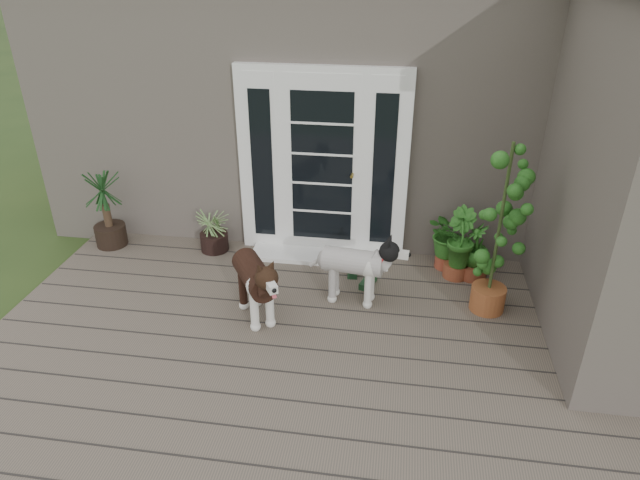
# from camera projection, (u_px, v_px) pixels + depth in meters

# --- Properties ---
(deck) EXTENTS (6.20, 4.60, 0.12)m
(deck) POSITION_uv_depth(u_px,v_px,m) (308.00, 379.00, 4.80)
(deck) COLOR #6B5B4C
(deck) RESTS_ON ground
(house_main) EXTENTS (7.40, 4.00, 3.10)m
(house_main) POSITION_uv_depth(u_px,v_px,m) (358.00, 91.00, 7.81)
(house_main) COLOR #665E54
(house_main) RESTS_ON ground
(door_unit) EXTENTS (1.90, 0.14, 2.15)m
(door_unit) POSITION_uv_depth(u_px,v_px,m) (323.00, 165.00, 6.21)
(door_unit) COLOR white
(door_unit) RESTS_ON deck
(door_step) EXTENTS (1.60, 0.40, 0.05)m
(door_step) POSITION_uv_depth(u_px,v_px,m) (320.00, 256.00, 6.53)
(door_step) COLOR white
(door_step) RESTS_ON deck
(brindle_dog) EXTENTS (0.76, 0.91, 0.70)m
(brindle_dog) POSITION_uv_depth(u_px,v_px,m) (255.00, 286.00, 5.34)
(brindle_dog) COLOR #331B12
(brindle_dog) RESTS_ON deck
(white_dog) EXTENTS (0.84, 0.44, 0.67)m
(white_dog) POSITION_uv_depth(u_px,v_px,m) (352.00, 272.00, 5.60)
(white_dog) COLOR silver
(white_dog) RESTS_ON deck
(spider_plant) EXTENTS (0.72, 0.72, 0.58)m
(spider_plant) POSITION_uv_depth(u_px,v_px,m) (213.00, 228.00, 6.57)
(spider_plant) COLOR #97BE74
(spider_plant) RESTS_ON deck
(yucca) EXTENTS (0.89, 0.89, 1.00)m
(yucca) POSITION_uv_depth(u_px,v_px,m) (106.00, 207.00, 6.59)
(yucca) COLOR black
(yucca) RESTS_ON deck
(herb_a) EXTENTS (0.69, 0.69, 0.63)m
(herb_a) POSITION_uv_depth(u_px,v_px,m) (448.00, 242.00, 6.20)
(herb_a) COLOR #18541B
(herb_a) RESTS_ON deck
(herb_b) EXTENTS (0.51, 0.51, 0.59)m
(herb_b) POSITION_uv_depth(u_px,v_px,m) (458.00, 253.00, 6.03)
(herb_b) COLOR #1A5B1F
(herb_b) RESTS_ON deck
(herb_c) EXTENTS (0.34, 0.34, 0.49)m
(herb_c) POSITION_uv_depth(u_px,v_px,m) (474.00, 257.00, 6.05)
(herb_c) COLOR #1D5317
(herb_c) RESTS_ON deck
(sapling) EXTENTS (0.64, 0.64, 1.80)m
(sapling) POSITION_uv_depth(u_px,v_px,m) (499.00, 229.00, 5.20)
(sapling) COLOR #265A19
(sapling) RESTS_ON deck
(clog_left) EXTENTS (0.16, 0.32, 0.09)m
(clog_left) POSITION_uv_depth(u_px,v_px,m) (353.00, 269.00, 6.21)
(clog_left) COLOR #14341B
(clog_left) RESTS_ON deck
(clog_right) EXTENTS (0.24, 0.34, 0.09)m
(clog_right) POSITION_uv_depth(u_px,v_px,m) (368.00, 281.00, 5.99)
(clog_right) COLOR #16381C
(clog_right) RESTS_ON deck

